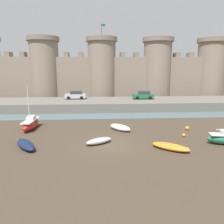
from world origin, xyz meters
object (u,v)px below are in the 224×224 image
sailboat_near_channel_right (31,124)px  car_quay_east (143,95)px  rowboat_midflat_centre (120,127)px  mooring_buoy_off_centre (184,135)px  rowboat_midflat_left (171,147)px  car_quay_centre_east (76,95)px  mooring_buoy_near_channel (187,128)px  rowboat_midflat_right (26,144)px  rowboat_foreground_right (99,141)px

sailboat_near_channel_right → car_quay_east: size_ratio=1.39×
rowboat_midflat_centre → mooring_buoy_off_centre: 7.62m
rowboat_midflat_left → car_quay_east: size_ratio=0.90×
car_quay_centre_east → rowboat_midflat_left: bearing=-65.0°
sailboat_near_channel_right → rowboat_midflat_left: bearing=-28.2°
mooring_buoy_near_channel → car_quay_centre_east: size_ratio=0.12×
rowboat_midflat_centre → car_quay_east: size_ratio=0.77×
rowboat_midflat_left → rowboat_midflat_right: 14.04m
rowboat_foreground_right → sailboat_near_channel_right: sailboat_near_channel_right is taller
rowboat_midflat_right → rowboat_midflat_centre: 11.27m
car_quay_east → mooring_buoy_near_channel: bearing=-82.5°
rowboat_midflat_left → car_quay_centre_east: (-11.33, 24.32, 2.14)m
mooring_buoy_near_channel → car_quay_centre_east: car_quay_centre_east is taller
rowboat_midflat_right → sailboat_near_channel_right: 7.09m
sailboat_near_channel_right → mooring_buoy_near_channel: (19.85, -1.67, -0.45)m
mooring_buoy_near_channel → car_quay_east: car_quay_east is taller
sailboat_near_channel_right → car_quay_centre_east: 16.64m
sailboat_near_channel_right → mooring_buoy_off_centre: 18.86m
mooring_buoy_off_centre → car_quay_centre_east: car_quay_centre_east is taller
rowboat_foreground_right → car_quay_east: (8.94, 21.31, 2.14)m
rowboat_midflat_centre → mooring_buoy_near_channel: rowboat_midflat_centre is taller
mooring_buoy_off_centre → car_quay_east: car_quay_east is taller
sailboat_near_channel_right → rowboat_midflat_centre: sailboat_near_channel_right is taller
rowboat_midflat_left → sailboat_near_channel_right: bearing=151.8°
car_quay_centre_east → rowboat_midflat_centre: bearing=-67.6°
car_quay_east → car_quay_centre_east: same height
rowboat_foreground_right → mooring_buoy_near_channel: 12.03m
rowboat_midflat_centre → mooring_buoy_off_centre: bearing=-23.5°
mooring_buoy_off_centre → car_quay_east: 19.71m
sailboat_near_channel_right → car_quay_centre_east: size_ratio=1.39×
rowboat_foreground_right → mooring_buoy_near_channel: size_ratio=6.49×
rowboat_midflat_right → rowboat_midflat_centre: bearing=29.5°
mooring_buoy_off_centre → car_quay_centre_east: (-14.16, 20.42, 2.26)m
rowboat_midflat_left → mooring_buoy_off_centre: (2.83, 3.90, -0.13)m
rowboat_midflat_left → rowboat_midflat_centre: size_ratio=1.16×
rowboat_midflat_left → rowboat_foreground_right: 7.16m
mooring_buoy_near_channel → rowboat_foreground_right: bearing=-158.2°
rowboat_midflat_right → car_quay_centre_east: bearing=83.4°
sailboat_near_channel_right → mooring_buoy_off_centre: (18.33, -4.41, -0.50)m
rowboat_midflat_left → rowboat_foreground_right: bearing=162.4°
rowboat_midflat_right → sailboat_near_channel_right: size_ratio=0.69×
rowboat_midflat_centre → mooring_buoy_near_channel: (8.50, -0.30, -0.16)m
rowboat_foreground_right → rowboat_midflat_right: bearing=-173.9°
rowboat_midflat_centre → car_quay_east: bearing=69.2°
rowboat_midflat_right → car_quay_centre_east: 23.17m
rowboat_foreground_right → car_quay_centre_east: bearing=101.5°
rowboat_midflat_left → sailboat_near_channel_right: sailboat_near_channel_right is taller
mooring_buoy_off_centre → mooring_buoy_near_channel: 3.13m
rowboat_midflat_left → car_quay_east: bearing=84.9°
car_quay_centre_east → mooring_buoy_near_channel: bearing=-48.4°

